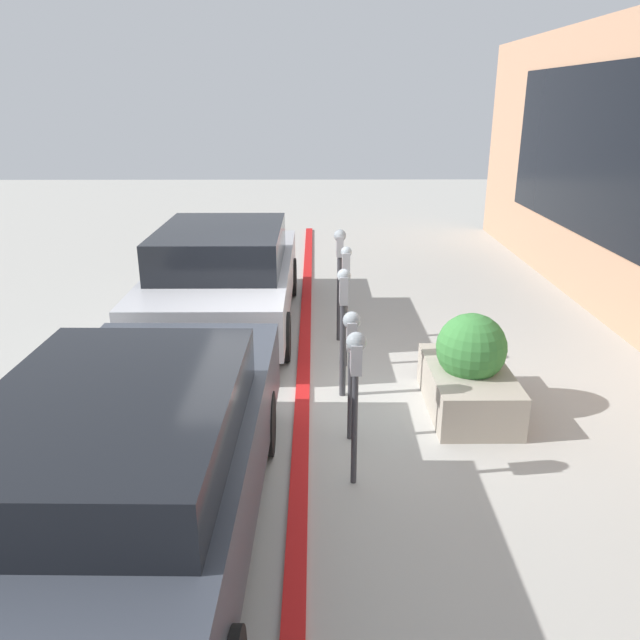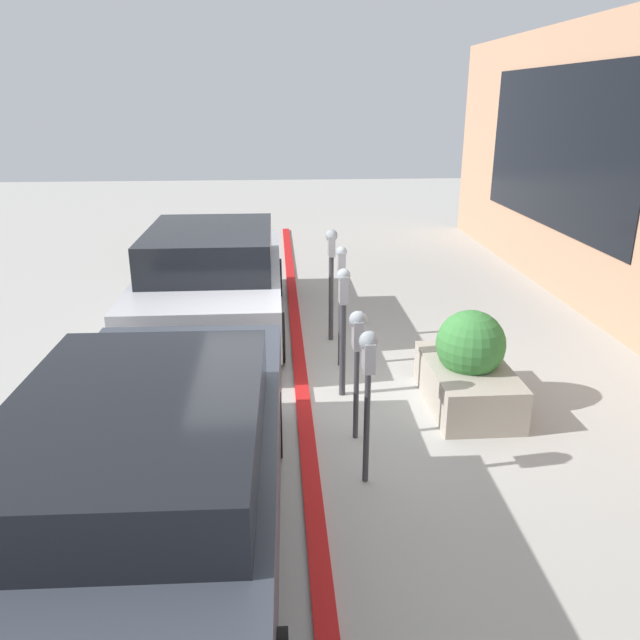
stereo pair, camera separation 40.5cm
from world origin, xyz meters
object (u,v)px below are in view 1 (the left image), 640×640
parked_car_front (126,468)px  parked_car_middle (224,274)px  parking_meter_nearest (356,368)px  parking_meter_second (351,342)px  planter_box (469,372)px  parking_meter_middle (343,312)px  parking_meter_fourth (346,284)px  parking_meter_farthest (340,263)px

parked_car_front → parked_car_middle: bearing=1.1°
parking_meter_nearest → parking_meter_second: 0.76m
planter_box → parked_car_middle: parked_car_middle is taller
parking_meter_middle → planter_box: size_ratio=1.00×
parking_meter_second → parking_meter_middle: (0.96, 0.03, -0.02)m
parking_meter_nearest → parking_meter_fourth: parking_meter_fourth is taller
parking_meter_farthest → parked_car_middle: (0.65, 1.66, -0.33)m
parking_meter_middle → parked_car_middle: bearing=34.6°
parking_meter_fourth → parked_car_middle: (1.54, 1.70, -0.29)m
parked_car_front → parked_car_middle: (5.01, 0.00, 0.02)m
parking_meter_farthest → parking_meter_second: bearing=-179.8°
parking_meter_nearest → parking_meter_fourth: (2.54, -0.04, -0.02)m
parking_meter_middle → planter_box: bearing=-104.3°
parking_meter_middle → parking_meter_nearest: bearing=-179.1°
parking_meter_fourth → parked_car_front: 3.88m
parking_meter_farthest → parked_car_front: 4.68m
parking_meter_nearest → parking_meter_middle: size_ratio=0.95×
parking_meter_second → parking_meter_fourth: bearing=-1.0°
parking_meter_second → parked_car_middle: bearing=26.6°
parking_meter_fourth → planter_box: bearing=-132.6°
parking_meter_second → parked_car_middle: (3.33, 1.66, -0.25)m
parking_meter_farthest → planter_box: size_ratio=1.06×
parking_meter_second → parking_meter_middle: 0.96m
parking_meter_middle → parking_meter_fourth: bearing=-4.4°
parking_meter_farthest → parked_car_middle: 1.81m
parking_meter_second → planter_box: 1.56m
parking_meter_fourth → planter_box: (-1.17, -1.27, -0.64)m
parked_car_front → parking_meter_nearest: bearing=-59.5°
parking_meter_farthest → parked_car_middle: parking_meter_farthest is taller
parking_meter_middle → parking_meter_farthest: bearing=-0.8°
parking_meter_nearest → parking_meter_farthest: 3.43m
parking_meter_nearest → parked_car_middle: (4.08, 1.66, -0.32)m
parking_meter_nearest → planter_box: size_ratio=0.95×
planter_box → parked_car_middle: size_ratio=0.33×
parking_meter_second → parking_meter_farthest: 2.68m
parking_meter_nearest → parking_meter_fourth: size_ratio=0.92×
parking_meter_second → parked_car_front: size_ratio=0.29×
parking_meter_nearest → parked_car_middle: size_ratio=0.31×
parking_meter_farthest → parked_car_middle: size_ratio=0.34×
parking_meter_second → parked_car_middle: size_ratio=0.29×
planter_box → parked_car_front: parked_car_front is taller
parked_car_front → parking_meter_middle: bearing=-30.5°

